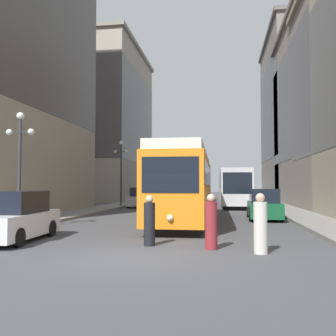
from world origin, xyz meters
name	(u,v)px	position (x,y,z in m)	size (l,w,h in m)	color
ground_plane	(130,258)	(0.00, 0.00, 0.00)	(200.00, 200.00, 0.00)	#424244
sidewalk_left	(149,199)	(-7.57, 40.00, 0.07)	(2.53, 120.00, 0.15)	gray
sidewalk_right	(261,200)	(7.57, 40.00, 0.07)	(2.53, 120.00, 0.15)	gray
streetcar	(186,184)	(0.47, 10.87, 2.10)	(2.84, 14.31, 3.89)	black
transit_bus	(234,186)	(3.59, 25.27, 1.95)	(2.86, 11.28, 3.45)	black
parked_car_left_near	(156,196)	(-5.00, 31.73, 0.84)	(2.04, 4.96, 1.82)	black
parked_car_left_mid	(15,218)	(-5.01, 2.51, 0.84)	(2.08, 4.38, 1.82)	black
parked_car_right_far	(264,205)	(5.01, 12.59, 0.84)	(1.97, 4.58, 1.82)	black
parked_car_left_far	(140,198)	(-5.01, 23.53, 0.84)	(2.09, 4.63, 1.82)	black
pedestrian_crossing_near	(260,225)	(3.69, 1.23, 0.84)	(0.40, 0.40, 1.80)	beige
pedestrian_crossing_far	(211,223)	(2.20, 1.77, 0.82)	(0.40, 0.40, 1.76)	maroon
pedestrian_on_sidewalk	(149,222)	(0.11, 2.17, 0.79)	(0.38, 0.38, 1.70)	black
lamp_post_left_near	(20,151)	(-6.91, 6.00, 3.68)	(1.41, 0.36, 5.35)	#333338
lamp_post_left_far	(121,163)	(-6.91, 23.58, 4.10)	(1.41, 0.36, 6.08)	#333338
building_left_corner	(96,123)	(-15.05, 39.59, 10.81)	(13.03, 18.68, 21.03)	#A89E8E
building_right_corner	(307,115)	(14.03, 42.25, 11.67)	(11.00, 19.15, 22.67)	slate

